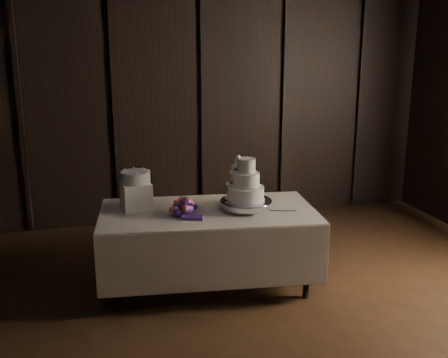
# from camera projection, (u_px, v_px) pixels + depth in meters

# --- Properties ---
(room) EXTENTS (6.08, 7.08, 3.08)m
(room) POSITION_uv_depth(u_px,v_px,m) (314.00, 164.00, 3.40)
(room) COLOR black
(room) RESTS_ON ground
(display_table) EXTENTS (2.09, 1.24, 0.76)m
(display_table) POSITION_uv_depth(u_px,v_px,m) (209.00, 245.00, 4.94)
(display_table) COLOR silver
(display_table) RESTS_ON ground
(cake_stand) EXTENTS (0.49, 0.49, 0.09)m
(cake_stand) POSITION_uv_depth(u_px,v_px,m) (246.00, 205.00, 4.86)
(cake_stand) COLOR silver
(cake_stand) RESTS_ON display_table
(wedding_cake) EXTENTS (0.38, 0.33, 0.40)m
(wedding_cake) POSITION_uv_depth(u_px,v_px,m) (244.00, 185.00, 4.79)
(wedding_cake) COLOR white
(wedding_cake) RESTS_ON cake_stand
(bouquet) EXTENTS (0.42, 0.48, 0.19)m
(bouquet) POSITION_uv_depth(u_px,v_px,m) (184.00, 208.00, 4.70)
(bouquet) COLOR #CC5058
(bouquet) RESTS_ON display_table
(box_pedestal) EXTENTS (0.29, 0.29, 0.25)m
(box_pedestal) POSITION_uv_depth(u_px,v_px,m) (136.00, 196.00, 4.87)
(box_pedestal) COLOR white
(box_pedestal) RESTS_ON display_table
(small_cake) EXTENTS (0.34, 0.34, 0.11)m
(small_cake) POSITION_uv_depth(u_px,v_px,m) (135.00, 177.00, 4.82)
(small_cake) COLOR white
(small_cake) RESTS_ON box_pedestal
(cake_knife) EXTENTS (0.35, 0.16, 0.01)m
(cake_knife) POSITION_uv_depth(u_px,v_px,m) (271.00, 211.00, 4.82)
(cake_knife) COLOR silver
(cake_knife) RESTS_ON display_table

